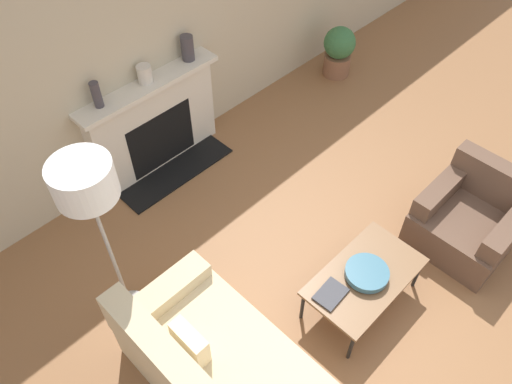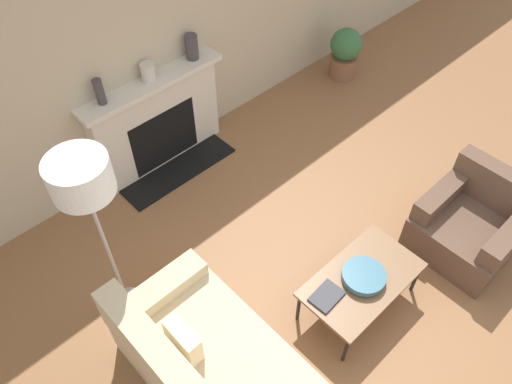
% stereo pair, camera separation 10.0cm
% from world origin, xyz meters
% --- Properties ---
extents(ground_plane, '(18.00, 18.00, 0.00)m').
position_xyz_m(ground_plane, '(0.00, 0.00, 0.00)').
color(ground_plane, brown).
extents(wall_back, '(18.00, 0.06, 2.90)m').
position_xyz_m(wall_back, '(0.00, 2.84, 1.45)').
color(wall_back, '#BCAD8E').
rests_on(wall_back, ground_plane).
extents(fireplace, '(1.62, 0.59, 1.08)m').
position_xyz_m(fireplace, '(-0.15, 2.69, 0.53)').
color(fireplace, beige).
rests_on(fireplace, ground_plane).
extents(armchair_near, '(0.87, 0.86, 0.80)m').
position_xyz_m(armchair_near, '(1.28, -0.30, 0.30)').
color(armchair_near, brown).
rests_on(armchair_near, ground_plane).
extents(coffee_table, '(1.05, 0.60, 0.42)m').
position_xyz_m(coffee_table, '(-0.02, -0.00, 0.39)').
color(coffee_table, brown).
rests_on(coffee_table, ground_plane).
extents(bowl, '(0.37, 0.37, 0.08)m').
position_xyz_m(bowl, '(-0.02, -0.01, 0.47)').
color(bowl, '#38667A').
rests_on(bowl, coffee_table).
extents(book, '(0.28, 0.21, 0.02)m').
position_xyz_m(book, '(-0.37, 0.09, 0.43)').
color(book, '#38383D').
rests_on(book, coffee_table).
extents(floor_lamp, '(0.43, 0.43, 1.81)m').
position_xyz_m(floor_lamp, '(-1.51, 1.40, 1.56)').
color(floor_lamp, gray).
rests_on(floor_lamp, ground_plane).
extents(mantel_vase_left, '(0.09, 0.09, 0.26)m').
position_xyz_m(mantel_vase_left, '(-0.68, 2.71, 1.21)').
color(mantel_vase_left, '#3D383D').
rests_on(mantel_vase_left, fireplace).
extents(mantel_vase_center_left, '(0.15, 0.15, 0.18)m').
position_xyz_m(mantel_vase_center_left, '(-0.15, 2.71, 1.17)').
color(mantel_vase_center_left, beige).
rests_on(mantel_vase_center_left, fireplace).
extents(mantel_vase_center_right, '(0.13, 0.13, 0.27)m').
position_xyz_m(mantel_vase_center_right, '(0.40, 2.71, 1.21)').
color(mantel_vase_center_right, '#3D383D').
rests_on(mantel_vase_center_right, fireplace).
extents(potted_plant, '(0.42, 0.42, 0.68)m').
position_xyz_m(potted_plant, '(2.58, 2.35, 0.36)').
color(potted_plant, brown).
rests_on(potted_plant, ground_plane).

